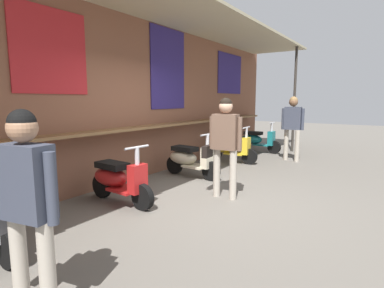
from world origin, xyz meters
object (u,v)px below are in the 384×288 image
object	(u,v)px
scooter_red	(117,179)
scooter_yellow	(229,148)
shopper_with_handbag	(224,138)
shopper_browsing	(293,121)
shopper_passing	(26,196)
scooter_cream	(189,159)
scooter_teal	(257,140)

from	to	relation	value
scooter_red	scooter_yellow	xyz separation A→B (m)	(3.93, -0.00, 0.00)
shopper_with_handbag	scooter_red	bearing A→B (deg)	-53.88
shopper_browsing	shopper_passing	distance (m)	7.23
scooter_yellow	shopper_with_handbag	xyz separation A→B (m)	(-2.75, -1.31, 0.64)
scooter_cream	shopper_browsing	xyz separation A→B (m)	(2.97, -1.34, 0.70)
scooter_yellow	scooter_teal	xyz separation A→B (m)	(1.94, 0.00, 0.00)
shopper_with_handbag	shopper_passing	xyz separation A→B (m)	(-3.38, -0.15, -0.07)
scooter_teal	shopper_passing	distance (m)	8.22
scooter_cream	scooter_yellow	bearing A→B (deg)	94.24
scooter_red	shopper_with_handbag	bearing A→B (deg)	45.76
scooter_red	scooter_teal	world-z (taller)	same
scooter_red	shopper_passing	bearing A→B (deg)	-52.67
scooter_yellow	shopper_passing	distance (m)	6.33
scooter_yellow	shopper_passing	world-z (taller)	shopper_passing
scooter_red	shopper_browsing	xyz separation A→B (m)	(5.02, -1.34, 0.70)
scooter_yellow	shopper_with_handbag	bearing A→B (deg)	-68.69
scooter_yellow	shopper_browsing	bearing A→B (deg)	34.96
scooter_red	shopper_passing	world-z (taller)	shopper_passing
scooter_red	shopper_passing	size ratio (longest dim) A/B	0.88
scooter_cream	shopper_passing	size ratio (longest dim) A/B	0.88
scooter_teal	scooter_cream	bearing A→B (deg)	-89.77
scooter_cream	scooter_red	bearing A→B (deg)	-85.76
scooter_teal	shopper_with_handbag	world-z (taller)	shopper_with_handbag
scooter_teal	scooter_yellow	bearing A→B (deg)	-89.77
scooter_red	scooter_yellow	size ratio (longest dim) A/B	1.00
scooter_yellow	shopper_passing	xyz separation A→B (m)	(-6.13, -1.46, 0.57)
scooter_cream	shopper_browsing	world-z (taller)	shopper_browsing
shopper_browsing	scooter_red	bearing A→B (deg)	159.93
scooter_red	shopper_with_handbag	size ratio (longest dim) A/B	0.83
scooter_cream	shopper_passing	xyz separation A→B (m)	(-4.26, -1.46, 0.57)
scooter_teal	scooter_red	bearing A→B (deg)	-89.77
shopper_passing	shopper_browsing	bearing A→B (deg)	169.14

